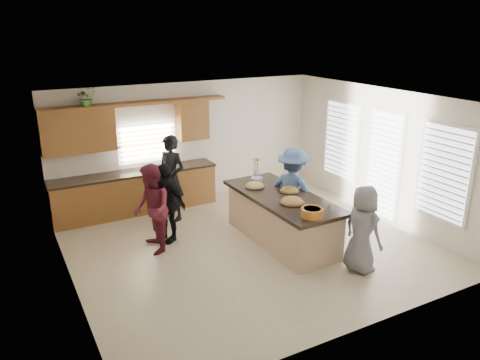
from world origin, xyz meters
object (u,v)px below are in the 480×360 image
woman_left_front (166,203)px  woman_right_back (293,190)px  woman_left_back (171,178)px  salad_bowl (312,212)px  island (282,219)px  woman_left_mid (152,209)px  woman_right_front (363,229)px

woman_left_front → woman_right_back: (2.41, -0.78, 0.09)m
woman_left_back → woman_left_front: 1.07m
woman_right_back → salad_bowl: bearing=125.4°
island → salad_bowl: (-0.13, -1.11, 0.58)m
woman_left_mid → woman_right_front: 3.75m
woman_left_back → woman_right_front: (2.04, -3.65, -0.16)m
salad_bowl → woman_left_back: bearing=113.1°
salad_bowl → woman_left_front: (-1.82, 2.21, -0.25)m
salad_bowl → woman_left_front: woman_left_front is taller
woman_left_back → woman_left_mid: woman_left_back is taller
woman_left_front → island: bearing=31.4°
salad_bowl → woman_left_back: size_ratio=0.20×
salad_bowl → woman_right_back: 1.55m
woman_left_mid → woman_right_front: woman_left_mid is taller
salad_bowl → woman_right_front: bearing=-35.5°
woman_left_front → woman_left_mid: bearing=-78.7°
island → woman_left_back: 2.57m
woman_right_front → woman_left_mid: bearing=44.9°
island → woman_left_back: woman_left_back is taller
woman_left_front → woman_right_front: size_ratio=1.02×
island → woman_right_front: bearing=-71.6°
woman_right_back → woman_left_front: bearing=39.8°
woman_right_front → woman_left_front: bearing=37.1°
island → salad_bowl: salad_bowl is taller
woman_right_front → woman_left_back: bearing=23.5°
woman_left_back → woman_right_back: bearing=16.4°
woman_left_back → woman_right_front: size_ratio=1.21×
woman_left_mid → woman_right_front: (2.90, -2.37, -0.07)m
woman_left_mid → woman_left_front: woman_left_mid is taller
woman_left_back → woman_left_front: size_ratio=1.18×
woman_left_mid → woman_right_front: size_ratio=1.10×
salad_bowl → woman_left_mid: woman_left_mid is taller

